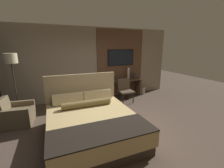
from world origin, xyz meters
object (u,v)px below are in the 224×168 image
object	(u,v)px
floor_lamp	(11,64)
book	(118,79)
tv	(121,58)
armchair_by_window	(16,115)
vase_tall	(128,73)
vase_short	(134,76)
waste_bin	(142,91)
bed	(92,122)
desk	(123,85)
desk_chair	(125,89)

from	to	relation	value
floor_lamp	book	bearing A→B (deg)	8.57
tv	armchair_by_window	distance (m)	4.18
tv	floor_lamp	size ratio (longest dim) A/B	0.62
armchair_by_window	vase_tall	bearing A→B (deg)	-67.84
vase_tall	vase_short	bearing A→B (deg)	-26.15
tv	waste_bin	size ratio (longest dim) A/B	4.17
armchair_by_window	vase_short	bearing A→B (deg)	-70.07
vase_tall	vase_short	distance (m)	0.28
vase_short	book	distance (m)	0.75
vase_short	waste_bin	distance (m)	0.82
armchair_by_window	vase_short	size ratio (longest dim) A/B	3.62
armchair_by_window	vase_short	world-z (taller)	vase_short
bed	armchair_by_window	xyz separation A→B (m)	(-1.75, 1.32, -0.07)
bed	vase_tall	size ratio (longest dim) A/B	4.78
waste_bin	bed	bearing A→B (deg)	-142.02
desk	armchair_by_window	bearing A→B (deg)	-163.99
tv	vase_short	size ratio (longest dim) A/B	4.92
vase_short	vase_tall	bearing A→B (deg)	153.85
bed	desk	bearing A→B (deg)	50.24
desk	vase_tall	size ratio (longest dim) A/B	3.31
armchair_by_window	vase_short	distance (m)	4.45
bed	tv	distance (m)	3.52
armchair_by_window	vase_short	xyz separation A→B (m)	(4.28, 1.03, 0.58)
desk	vase_tall	bearing A→B (deg)	12.69
floor_lamp	vase_short	size ratio (longest dim) A/B	7.93
tv	vase_tall	size ratio (longest dim) A/B	2.48
tv	vase_short	world-z (taller)	tv
bed	book	world-z (taller)	bed
armchair_by_window	tv	bearing A→B (deg)	-64.77
bed	vase_tall	bearing A→B (deg)	46.94
floor_lamp	book	size ratio (longest dim) A/B	7.66
tv	desk_chair	world-z (taller)	tv
vase_tall	vase_short	size ratio (longest dim) A/B	1.98
desk_chair	waste_bin	xyz separation A→B (m)	(1.18, 0.55, -0.37)
desk_chair	vase_tall	world-z (taller)	vase_tall
tv	vase_tall	world-z (taller)	tv
armchair_by_window	book	xyz separation A→B (m)	(3.55, 1.07, 0.48)
armchair_by_window	waste_bin	xyz separation A→B (m)	(4.71, 0.99, -0.12)
bed	tv	size ratio (longest dim) A/B	1.93
desk_chair	book	bearing A→B (deg)	90.86
floor_lamp	vase_short	bearing A→B (deg)	6.59
bed	vase_short	xyz separation A→B (m)	(2.53, 2.35, 0.51)
vase_short	waste_bin	world-z (taller)	vase_short
desk	floor_lamp	distance (m)	3.97
vase_tall	bed	bearing A→B (deg)	-133.06
bed	book	size ratio (longest dim) A/B	9.15
tv	floor_lamp	xyz separation A→B (m)	(-3.78, -0.74, -0.03)
bed	book	xyz separation A→B (m)	(1.79, 2.39, 0.41)
desk_chair	vase_tall	distance (m)	0.99
waste_bin	tv	bearing A→B (deg)	163.36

